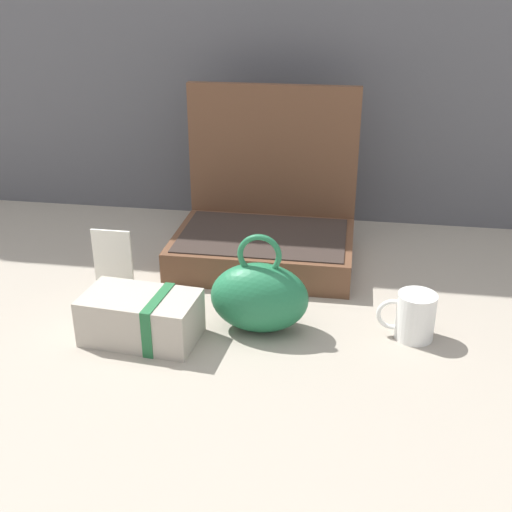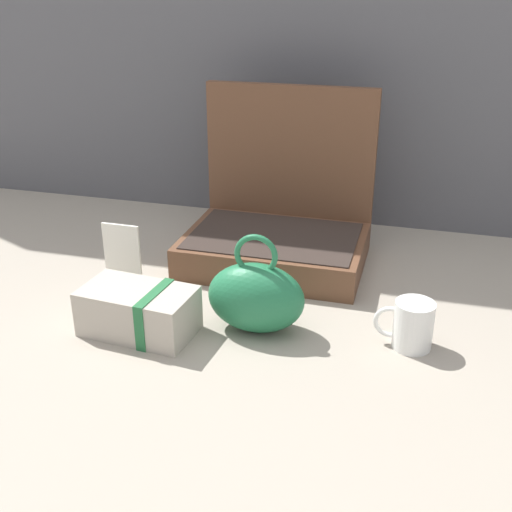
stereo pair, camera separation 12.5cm
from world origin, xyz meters
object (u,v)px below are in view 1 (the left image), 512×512
Objects in this scene: teal_pouch_handbag at (259,297)px; info_card_left at (113,260)px; open_suitcase at (266,224)px; coffee_mug at (414,316)px; cream_toiletry_bag at (143,318)px.

teal_pouch_handbag is 1.43× the size of info_card_left.
coffee_mug is (0.33, -0.32, -0.04)m from open_suitcase.
info_card_left is at bearing -143.55° from open_suitcase.
open_suitcase is 3.78× the size of coffee_mug.
open_suitcase reaches higher than teal_pouch_handbag.
info_card_left reaches higher than cream_toiletry_bag.
coffee_mug is at bearing -8.28° from info_card_left.
cream_toiletry_bag is at bearing -162.17° from teal_pouch_handbag.
teal_pouch_handbag is at bearing -18.34° from info_card_left.
cream_toiletry_bag is (-0.18, -0.41, -0.04)m from open_suitcase.
open_suitcase is 1.86× the size of cream_toiletry_bag.
coffee_mug is 0.65m from info_card_left.
cream_toiletry_bag is 0.23m from info_card_left.
open_suitcase is at bearing 66.73° from cream_toiletry_bag.
open_suitcase reaches higher than info_card_left.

